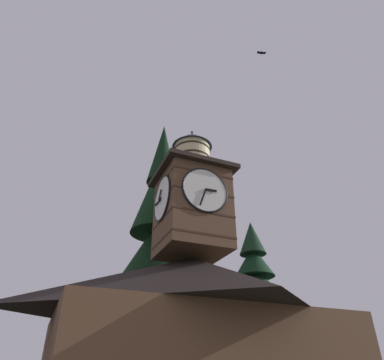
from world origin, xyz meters
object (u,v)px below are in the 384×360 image
at_px(pine_tree_aside, 259,321).
at_px(flying_bird_high, 261,53).
at_px(building_main, 192,333).
at_px(clock_tower, 192,198).
at_px(pine_tree_behind, 157,266).
at_px(moon, 151,326).

height_order(pine_tree_aside, flying_bird_high, flying_bird_high).
xyz_separation_m(building_main, clock_tower, (0.23, 0.47, 6.86)).
distance_m(building_main, pine_tree_aside, 8.32).
xyz_separation_m(clock_tower, pine_tree_aside, (-6.96, -5.11, -5.35)).
bearing_deg(pine_tree_aside, pine_tree_behind, 1.35).
bearing_deg(clock_tower, moon, -103.88).
relative_size(building_main, pine_tree_aside, 1.06).
distance_m(building_main, flying_bird_high, 17.88).
bearing_deg(moon, clock_tower, 76.12).
bearing_deg(flying_bird_high, building_main, -43.52).
relative_size(pine_tree_behind, flying_bird_high, 31.61).
distance_m(clock_tower, moon, 42.68).
relative_size(building_main, moon, 5.81).
xyz_separation_m(building_main, pine_tree_aside, (-6.73, -4.65, 1.51)).
xyz_separation_m(moon, flying_bird_high, (6.40, 44.38, 11.52)).
xyz_separation_m(building_main, pine_tree_behind, (0.52, -4.48, 4.30)).
bearing_deg(pine_tree_behind, flying_bird_high, 117.61).
bearing_deg(moon, pine_tree_aside, 84.85).
height_order(building_main, pine_tree_behind, pine_tree_behind).
relative_size(pine_tree_aside, flying_bird_high, 20.24).
xyz_separation_m(pine_tree_behind, moon, (-10.53, -36.48, 1.35)).
height_order(pine_tree_behind, flying_bird_high, flying_bird_high).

